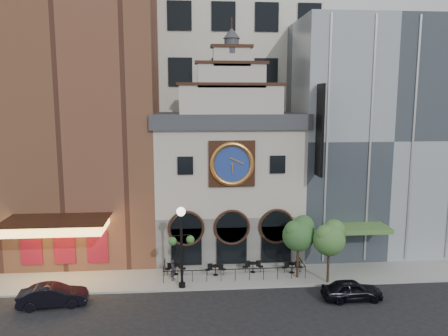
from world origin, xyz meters
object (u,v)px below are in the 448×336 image
Objects in this scene: bistro_0 at (175,269)px; pedestrian at (173,270)px; bistro_3 at (292,267)px; tree_right at (330,237)px; bistro_2 at (253,267)px; tree_left at (299,233)px; bistro_1 at (215,269)px; car_right at (352,290)px; car_left at (53,295)px; lamppost at (181,238)px.

bistro_0 is 1.02× the size of pedestrian.
bistro_3 is 0.34× the size of tree_right.
bistro_2 and bistro_3 have the same top height.
bistro_3 is 0.33× the size of tree_left.
car_right reaches higher than bistro_1.
pedestrian reaches higher than bistro_3.
tree_right reaches higher than car_left.
bistro_0 is 3.99m from lamppost.
lamppost is (-11.51, 2.65, 3.10)m from car_right.
car_right is at bearing -98.65° from car_left.
car_right reaches higher than bistro_3.
bistro_3 is 17.34m from car_left.
bistro_2 is at bearing -0.56° from bistro_0.
bistro_1 is 3.28m from pedestrian.
lamppost reaches higher than car_left.
tree_right is (8.20, -1.93, 2.96)m from bistro_1.
bistro_3 is at bearing 32.08° from car_right.
bistro_3 is (5.97, -0.00, 0.00)m from bistro_1.
car_right is (6.04, -4.95, 0.08)m from bistro_2.
pedestrian is 0.26× the size of lamppost.
tree_left is (-2.79, 3.75, 2.93)m from car_right.
lamppost is at bearing -179.84° from tree_right.
lamppost is at bearing -138.24° from pedestrian.
bistro_3 is 0.27× the size of lamppost.
tree_left is (6.19, -0.86, 3.01)m from bistro_1.
car_right is 0.86× the size of tree_left.
car_left is 0.92× the size of tree_left.
tree_left reaches higher than car_left.
tree_left is (0.23, -0.86, 3.01)m from bistro_3.
car_right is 4.01m from tree_right.
car_left reaches higher than bistro_1.
lamppost reaches higher than car_right.
bistro_3 is (3.02, -0.34, 0.00)m from bistro_2.
car_right is 12.82m from pedestrian.
car_right is (12.05, -5.00, 0.08)m from bistro_0.
car_left is 0.74× the size of lamppost.
tree_left reaches higher than bistro_2.
car_left is at bearing -174.24° from tree_right.
lamppost is at bearing -157.23° from bistro_2.
car_left is 9.16m from lamppost.
tree_right is at bearing -12.39° from lamppost.
car_right is 0.87× the size of tree_right.
bistro_3 is at bearing -2.51° from bistro_0.
bistro_0 is at bearing 179.44° from bistro_2.
pedestrian is (-3.20, -0.64, 0.31)m from bistro_1.
bistro_0 is 0.33× the size of tree_left.
bistro_1 is 4.51m from lamppost.
tree_right reaches higher than bistro_1.
bistro_3 is at bearing 139.20° from tree_right.
tree_left is (17.13, 3.00, 2.90)m from car_left.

